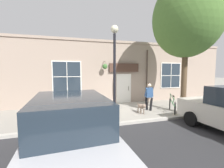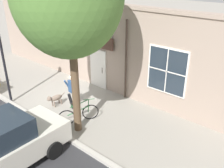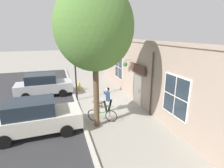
% 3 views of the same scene
% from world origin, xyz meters
% --- Properties ---
extents(ground_plane, '(90.00, 90.00, 0.00)m').
position_xyz_m(ground_plane, '(0.00, 0.00, 0.00)').
color(ground_plane, gray).
extents(storefront_facade, '(0.95, 18.00, 4.44)m').
position_xyz_m(storefront_facade, '(-2.34, 0.01, 2.23)').
color(storefront_facade, gray).
rests_on(storefront_facade, ground_plane).
extents(pedestrian_walking, '(0.64, 0.60, 1.62)m').
position_xyz_m(pedestrian_walking, '(0.23, 0.90, 0.96)').
color(pedestrian_walking, black).
rests_on(pedestrian_walking, ground_plane).
extents(dog_on_leash, '(1.03, 0.30, 0.62)m').
position_xyz_m(dog_on_leash, '(0.69, 0.17, 0.39)').
color(dog_on_leash, '#7F6B5B').
rests_on(dog_on_leash, ground_plane).
extents(street_tree_by_curb, '(3.78, 3.40, 7.19)m').
position_xyz_m(street_tree_by_curb, '(1.33, 2.35, 5.03)').
color(street_tree_by_curb, brown).
rests_on(street_tree_by_curb, ground_plane).
extents(leaning_bicycle, '(1.54, 0.87, 1.01)m').
position_xyz_m(leaning_bicycle, '(0.89, 2.02, 0.38)').
color(leaning_bicycle, black).
rests_on(leaning_bicycle, ground_plane).
extents(parked_car_nearest_curb, '(4.35, 2.03, 1.75)m').
position_xyz_m(parked_car_nearest_curb, '(4.26, -3.66, 0.88)').
color(parked_car_nearest_curb, '#B7B7BC').
rests_on(parked_car_nearest_curb, ground_plane).
extents(street_lamp, '(0.32, 0.32, 4.21)m').
position_xyz_m(street_lamp, '(1.86, -1.76, 2.81)').
color(street_lamp, black).
rests_on(street_lamp, ground_plane).
extents(fire_hydrant, '(0.34, 0.20, 0.77)m').
position_xyz_m(fire_hydrant, '(1.36, -4.06, 0.40)').
color(fire_hydrant, gold).
rests_on(fire_hydrant, ground_plane).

